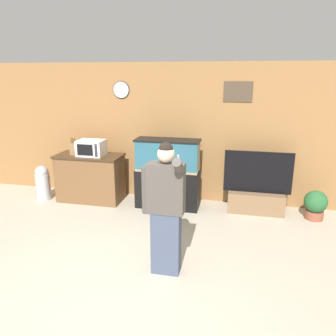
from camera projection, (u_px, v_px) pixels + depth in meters
name	position (u px, v px, depth m)	size (l,w,h in m)	color
ground_plane	(113.00, 297.00, 3.64)	(18.00, 18.00, 0.00)	#B2A893
wall_back_paneled	(172.00, 133.00, 6.24)	(10.00, 0.08, 2.60)	olive
counter_island	(91.00, 178.00, 6.33)	(1.26, 0.62, 0.91)	brown
microwave	(91.00, 148.00, 6.12)	(0.49, 0.37, 0.29)	white
knife_block	(73.00, 149.00, 6.18)	(0.10, 0.12, 0.33)	olive
aquarium_on_stand	(168.00, 174.00, 5.96)	(1.16, 0.42, 1.28)	black
tv_on_stand	(256.00, 195.00, 5.82)	(1.18, 0.40, 1.11)	brown
person_standing	(165.00, 208.00, 3.89)	(0.52, 0.39, 1.65)	#424C66
potted_plant	(315.00, 204.00, 5.54)	(0.38, 0.38, 0.50)	brown
trash_bin	(43.00, 182.00, 6.40)	(0.27, 0.27, 0.68)	#B7B7BC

